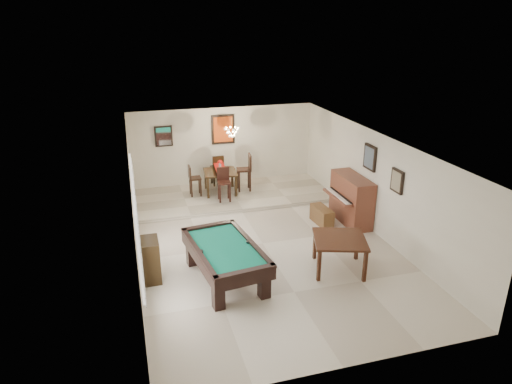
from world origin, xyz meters
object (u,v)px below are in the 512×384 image
dining_chair_west (195,181)px  pool_table (226,264)px  dining_chair_north (217,170)px  dining_table (220,180)px  dining_chair_south (224,185)px  chandelier (232,129)px  upright_piano (346,200)px  flower_vase (220,164)px  square_table (339,254)px  piano_bench (322,216)px  dining_chair_east (244,172)px  apothecary_chest (150,260)px

dining_chair_west → pool_table: bearing=178.7°
pool_table → dining_chair_north: bearing=72.7°
dining_table → dining_chair_south: bearing=-92.9°
pool_table → chandelier: bearing=67.3°
upright_piano → dining_table: (-2.87, 2.88, -0.12)m
dining_chair_north → flower_vase: bearing=81.9°
square_table → chandelier: size_ratio=1.85×
flower_vase → dining_chair_west: flower_vase is taller
dining_chair_north → pool_table: bearing=75.9°
upright_piano → piano_bench: (-0.66, 0.08, -0.42)m
square_table → upright_piano: size_ratio=0.71×
pool_table → chandelier: chandelier is taller
pool_table → dining_chair_north: dining_chair_north is taller
piano_bench → dining_chair_east: 3.19m
square_table → chandelier: chandelier is taller
flower_vase → dining_table: bearing=0.0°
square_table → dining_chair_south: (-1.62, 4.44, 0.24)m
upright_piano → apothecary_chest: 5.54m
dining_chair_west → dining_chair_east: 1.55m
apothecary_chest → dining_chair_north: (2.49, 5.18, 0.16)m
square_table → dining_table: 5.39m
piano_bench → apothecary_chest: size_ratio=0.90×
flower_vase → dining_chair_south: (-0.04, -0.71, -0.44)m
pool_table → upright_piano: (3.78, 2.00, 0.26)m
pool_table → dining_table: 4.97m
pool_table → dining_chair_east: bearing=63.5°
chandelier → piano_bench: bearing=-53.0°
chandelier → dining_chair_north: bearing=104.9°
piano_bench → dining_chair_south: (-2.25, 2.08, 0.39)m
piano_bench → dining_chair_west: dining_chair_west is taller
piano_bench → dining_chair_east: dining_chair_east is taller
pool_table → square_table: 2.51m
dining_chair_west → dining_chair_north: bearing=-47.0°
dining_chair_south → dining_chair_west: bearing=141.6°
pool_table → dining_chair_west: dining_chair_west is taller
pool_table → apothecary_chest: 1.60m
dining_chair_north → dining_chair_east: size_ratio=0.87×
pool_table → chandelier: (1.24, 4.59, 1.81)m
piano_bench → dining_chair_west: size_ratio=0.87×
dining_chair_south → dining_chair_east: 1.07m
apothecary_chest → dining_chair_north: dining_chair_north is taller
pool_table → dining_chair_south: 4.27m
dining_chair_west → dining_chair_east: bearing=-88.8°
dining_chair_east → apothecary_chest: bearing=-29.0°
piano_bench → flower_vase: (-2.22, 2.80, 0.83)m
dining_table → dining_chair_west: dining_chair_west is taller
flower_vase → upright_piano: bearing=-45.1°
piano_bench → square_table: bearing=-105.1°
upright_piano → dining_chair_west: (-3.66, 2.85, -0.05)m
dining_chair_north → dining_chair_east: bearing=128.9°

